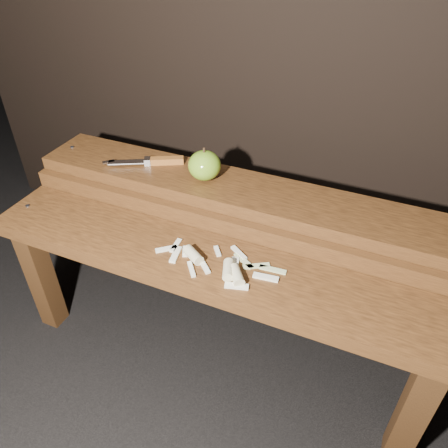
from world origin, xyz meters
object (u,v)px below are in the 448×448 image
at_px(bench_front_tier, 205,282).
at_px(knife, 157,161).
at_px(bench_rear_tier, 239,213).
at_px(apple, 205,165).

bearing_deg(bench_front_tier, knife, 137.25).
xyz_separation_m(bench_front_tier, knife, (-0.27, 0.25, 0.16)).
height_order(bench_front_tier, bench_rear_tier, bench_rear_tier).
xyz_separation_m(bench_front_tier, bench_rear_tier, (0.00, 0.23, 0.06)).
xyz_separation_m(apple, knife, (-0.16, 0.02, -0.03)).
bearing_deg(knife, bench_rear_tier, -4.38).
distance_m(bench_front_tier, bench_rear_tier, 0.23).
bearing_deg(apple, knife, 174.31).
distance_m(bench_rear_tier, knife, 0.28).
relative_size(bench_front_tier, apple, 12.91).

